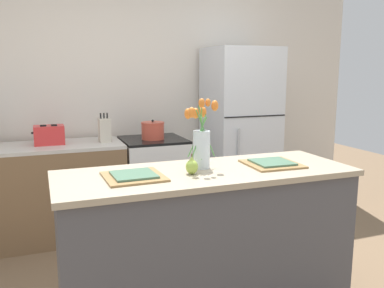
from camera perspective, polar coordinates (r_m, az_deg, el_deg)
name	(u,v)px	position (r m, az deg, el deg)	size (l,w,h in m)	color
back_wall	(133,89)	(4.30, -8.30, 7.64)	(5.20, 0.08, 2.70)	silver
kitchen_island	(206,244)	(2.61, 1.99, -13.79)	(1.80, 0.66, 0.94)	#4C4C51
back_counter	(29,194)	(3.96, -21.92, -6.59)	(1.68, 0.60, 0.88)	brown
stove_range	(154,182)	(4.08, -5.38, -5.37)	(0.60, 0.61, 0.88)	silver
refrigerator	(240,133)	(4.33, 6.73, 1.52)	(0.68, 0.67, 1.77)	silver
flower_vase	(201,140)	(2.49, 1.29, 0.51)	(0.21, 0.15, 0.43)	silver
pear_figurine	(192,166)	(2.36, -0.02, -3.11)	(0.07, 0.07, 0.12)	#9EBC47
plate_setting_left	(134,176)	(2.31, -8.17, -4.45)	(0.34, 0.34, 0.02)	olive
plate_setting_right	(272,163)	(2.65, 11.17, -2.68)	(0.34, 0.34, 0.02)	olive
toaster	(49,135)	(3.87, -19.41, 1.22)	(0.28, 0.18, 0.17)	red
cooking_pot	(153,131)	(3.94, -5.52, 1.89)	(0.22, 0.22, 0.19)	#CC4C38
knife_block	(104,130)	(3.86, -12.19, 1.93)	(0.10, 0.14, 0.27)	beige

